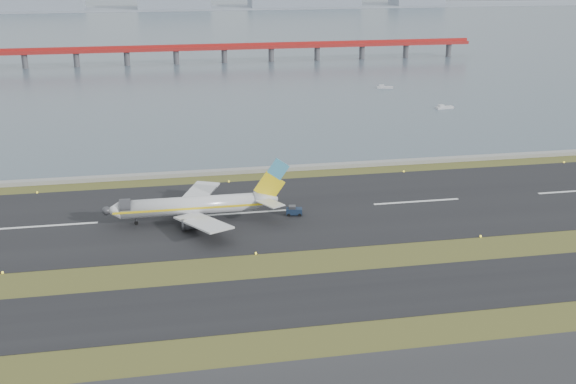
% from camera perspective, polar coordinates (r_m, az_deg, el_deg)
% --- Properties ---
extents(ground, '(1000.00, 1000.00, 0.00)m').
position_cam_1_polar(ground, '(128.59, -2.06, -6.27)').
color(ground, '#3A4819').
rests_on(ground, ground).
extents(taxiway_strip, '(1000.00, 18.00, 0.10)m').
position_cam_1_polar(taxiway_strip, '(117.92, -1.14, -8.66)').
color(taxiway_strip, black).
rests_on(taxiway_strip, ground).
extents(runway_strip, '(1000.00, 45.00, 0.10)m').
position_cam_1_polar(runway_strip, '(156.06, -3.77, -1.70)').
color(runway_strip, black).
rests_on(runway_strip, ground).
extents(seawall, '(1000.00, 2.50, 1.00)m').
position_cam_1_polar(seawall, '(184.20, -4.96, 1.61)').
color(seawall, gray).
rests_on(seawall, ground).
extents(bay_water, '(1400.00, 800.00, 1.30)m').
position_cam_1_polar(bay_water, '(578.19, -9.33, 12.97)').
color(bay_water, '#465765').
rests_on(bay_water, ground).
extents(red_pier, '(260.00, 5.00, 10.20)m').
position_cam_1_polar(red_pier, '(370.27, -5.07, 11.24)').
color(red_pier, '#A51E1C').
rests_on(red_pier, ground).
extents(far_shoreline, '(1400.00, 80.00, 60.50)m').
position_cam_1_polar(far_shoreline, '(737.61, -8.72, 14.63)').
color(far_shoreline, gray).
rests_on(far_shoreline, ground).
extents(airliner, '(38.52, 32.89, 12.80)m').
position_cam_1_polar(airliner, '(151.59, -7.25, -1.06)').
color(airliner, silver).
rests_on(airliner, ground).
extents(pushback_tug, '(3.68, 2.55, 2.17)m').
position_cam_1_polar(pushback_tug, '(154.37, 0.47, -1.49)').
color(pushback_tug, '#15233A').
rests_on(pushback_tug, ground).
extents(workboat_near, '(6.71, 3.03, 1.57)m').
position_cam_1_polar(workboat_near, '(266.30, 12.23, 6.55)').
color(workboat_near, silver).
rests_on(workboat_near, ground).
extents(workboat_far, '(6.73, 3.26, 1.57)m').
position_cam_1_polar(workboat_far, '(302.21, 7.62, 8.20)').
color(workboat_far, silver).
rests_on(workboat_far, ground).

